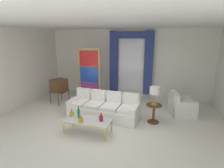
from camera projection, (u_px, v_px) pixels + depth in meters
ground_plane at (106, 123)px, 5.61m from camera, size 16.00×16.00×0.00m
wall_rear at (127, 63)px, 8.08m from camera, size 8.00×0.12×3.00m
wall_left at (19, 68)px, 6.81m from camera, size 0.12×7.00×3.00m
ceiling_slab at (113, 24)px, 5.61m from camera, size 8.00×7.60×0.04m
curtained_window at (131, 58)px, 7.81m from camera, size 2.00×0.17×2.70m
couch_white_long at (104, 108)px, 6.05m from camera, size 2.39×1.07×0.86m
coffee_table at (88, 121)px, 4.94m from camera, size 1.30×0.58×0.41m
bottle_blue_decanter at (81, 120)px, 4.77m from camera, size 0.13×0.13×0.21m
bottle_crystal_tall at (79, 113)px, 5.04m from camera, size 0.07×0.07×0.34m
bottle_amber_squat at (72, 114)px, 5.13m from camera, size 0.12×0.12×0.23m
bottle_ruby_flask at (101, 118)px, 4.84m from camera, size 0.11×0.11×0.24m
vintage_tv at (59, 86)px, 7.25m from camera, size 0.66×0.72×1.35m
armchair_white at (180, 106)px, 6.23m from camera, size 0.97×0.96×0.80m
stained_glass_divider at (89, 76)px, 7.52m from camera, size 0.95×0.05×2.20m
peacock_figurine at (94, 99)px, 7.22m from camera, size 0.44×0.60×0.50m
round_side_table at (154, 112)px, 5.59m from camera, size 0.48×0.48×0.59m
table_lamp_brass at (155, 91)px, 5.43m from camera, size 0.32×0.32×0.57m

